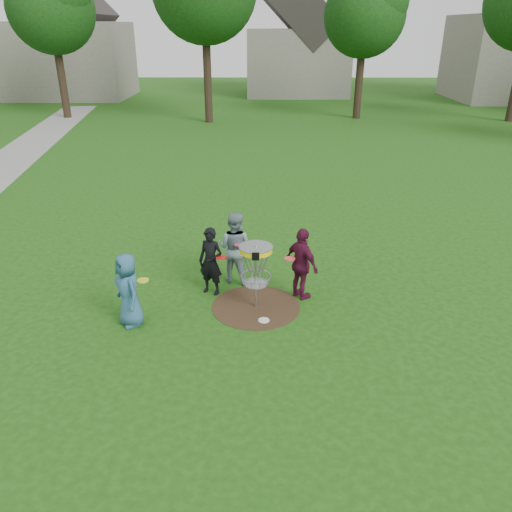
{
  "coord_description": "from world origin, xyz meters",
  "views": [
    {
      "loc": [
        0.09,
        -8.8,
        5.2
      ],
      "look_at": [
        0.0,
        0.3,
        1.0
      ],
      "focal_mm": 35.0,
      "sensor_mm": 36.0,
      "label": 1
    }
  ],
  "objects_px": {
    "player_blue": "(128,290)",
    "player_black": "(211,261)",
    "player_grey": "(235,247)",
    "disc_golf_basket": "(256,262)",
    "player_maroon": "(302,264)"
  },
  "relations": [
    {
      "from": "player_blue",
      "to": "player_grey",
      "type": "height_order",
      "value": "player_grey"
    },
    {
      "from": "player_grey",
      "to": "disc_golf_basket",
      "type": "distance_m",
      "value": 1.26
    },
    {
      "from": "player_grey",
      "to": "disc_golf_basket",
      "type": "xyz_separation_m",
      "value": [
        0.48,
        -1.15,
        0.21
      ]
    },
    {
      "from": "player_blue",
      "to": "player_black",
      "type": "xyz_separation_m",
      "value": [
        1.42,
        1.24,
        0.01
      ]
    },
    {
      "from": "player_black",
      "to": "player_grey",
      "type": "height_order",
      "value": "player_grey"
    },
    {
      "from": "player_grey",
      "to": "player_blue",
      "type": "bearing_deg",
      "value": 64.17
    },
    {
      "from": "player_grey",
      "to": "player_maroon",
      "type": "xyz_separation_m",
      "value": [
        1.41,
        -0.75,
        -0.04
      ]
    },
    {
      "from": "player_black",
      "to": "player_grey",
      "type": "bearing_deg",
      "value": 72.79
    },
    {
      "from": "player_blue",
      "to": "player_grey",
      "type": "xyz_separation_m",
      "value": [
        1.9,
        1.79,
        0.08
      ]
    },
    {
      "from": "player_black",
      "to": "player_maroon",
      "type": "relative_size",
      "value": 0.95
    },
    {
      "from": "player_blue",
      "to": "player_black",
      "type": "relative_size",
      "value": 0.99
    },
    {
      "from": "player_black",
      "to": "disc_golf_basket",
      "type": "height_order",
      "value": "player_black"
    },
    {
      "from": "player_blue",
      "to": "player_grey",
      "type": "relative_size",
      "value": 0.9
    },
    {
      "from": "player_black",
      "to": "player_grey",
      "type": "xyz_separation_m",
      "value": [
        0.47,
        0.56,
        0.08
      ]
    },
    {
      "from": "player_grey",
      "to": "disc_golf_basket",
      "type": "relative_size",
      "value": 1.18
    }
  ]
}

